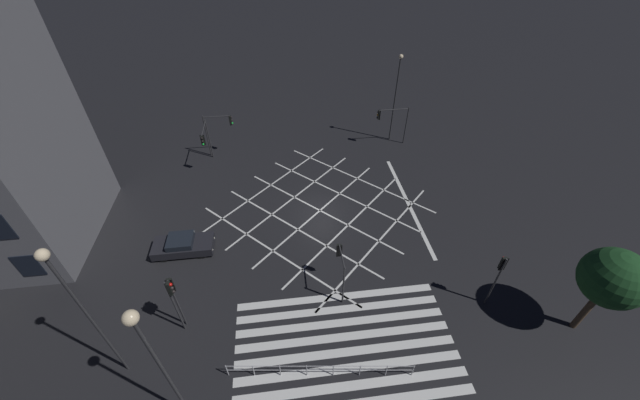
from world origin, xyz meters
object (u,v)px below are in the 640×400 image
(street_tree_near, at_px, (613,279))
(waiting_car, at_px, (183,245))
(traffic_light_sw_main, at_px, (173,297))
(street_lamp_far, at_px, (74,297))
(traffic_light_ne_main, at_px, (391,118))
(traffic_light_nw_main, at_px, (220,126))
(traffic_light_se_cross, at_px, (499,272))
(traffic_light_median_south, at_px, (341,262))
(street_lamp_west, at_px, (396,89))
(traffic_light_nw_cross, at_px, (205,138))
(traffic_light_sw_cross, at_px, (174,293))
(street_lamp_east, at_px, (150,349))

(street_tree_near, relative_size, waiting_car, 1.47)
(traffic_light_sw_main, bearing_deg, street_lamp_far, -143.92)
(traffic_light_ne_main, height_order, street_lamp_far, street_lamp_far)
(traffic_light_sw_main, relative_size, street_tree_near, 0.71)
(traffic_light_nw_main, xyz_separation_m, waiting_car, (-1.88, -12.47, -2.50))
(waiting_car, bearing_deg, traffic_light_se_cross, -19.04)
(traffic_light_median_south, bearing_deg, traffic_light_nw_main, 26.79)
(traffic_light_nw_main, bearing_deg, street_lamp_west, 2.72)
(traffic_light_ne_main, bearing_deg, traffic_light_nw_cross, 5.61)
(traffic_light_sw_cross, height_order, traffic_light_median_south, traffic_light_sw_cross)
(street_tree_near, bearing_deg, traffic_light_median_south, 161.49)
(traffic_light_nw_cross, relative_size, street_lamp_east, 0.45)
(traffic_light_nw_cross, height_order, street_lamp_west, street_lamp_west)
(traffic_light_sw_cross, bearing_deg, traffic_light_sw_main, -172.32)
(street_lamp_far, bearing_deg, traffic_light_nw_cross, 82.65)
(traffic_light_ne_main, relative_size, street_lamp_west, 0.46)
(street_lamp_west, bearing_deg, waiting_car, -144.59)
(street_lamp_east, bearing_deg, traffic_light_sw_main, 101.13)
(traffic_light_sw_cross, bearing_deg, street_lamp_far, 131.45)
(traffic_light_sw_main, bearing_deg, traffic_light_median_south, 10.56)
(traffic_light_sw_cross, relative_size, street_lamp_far, 0.44)
(traffic_light_se_cross, relative_size, traffic_light_median_south, 1.22)
(street_tree_near, distance_m, waiting_car, 25.49)
(traffic_light_median_south, relative_size, street_lamp_far, 0.36)
(street_lamp_west, relative_size, waiting_car, 2.08)
(traffic_light_ne_main, bearing_deg, traffic_light_nw_main, -0.45)
(traffic_light_nw_main, height_order, street_tree_near, street_tree_near)
(traffic_light_sw_cross, relative_size, traffic_light_sw_main, 0.94)
(traffic_light_nw_main, xyz_separation_m, street_tree_near, (21.71, -21.32, 1.39))
(street_lamp_east, relative_size, street_lamp_west, 1.03)
(traffic_light_median_south, distance_m, street_lamp_far, 13.27)
(traffic_light_median_south, xyz_separation_m, street_lamp_west, (8.25, 17.70, 2.96))
(traffic_light_sw_cross, xyz_separation_m, street_tree_near, (22.56, -3.05, 1.54))
(traffic_light_se_cross, height_order, traffic_light_ne_main, traffic_light_se_cross)
(traffic_light_sw_main, xyz_separation_m, street_tree_near, (22.51, -2.67, 1.38))
(traffic_light_median_south, distance_m, street_lamp_west, 19.76)
(street_lamp_west, bearing_deg, traffic_light_sw_main, -132.13)
(traffic_light_sw_main, bearing_deg, waiting_car, 99.89)
(traffic_light_nw_main, distance_m, waiting_car, 12.86)
(traffic_light_nw_main, relative_size, street_lamp_west, 0.49)
(traffic_light_nw_main, relative_size, street_lamp_far, 0.45)
(traffic_light_sw_cross, bearing_deg, street_lamp_east, -169.12)
(traffic_light_nw_cross, bearing_deg, street_lamp_east, 3.32)
(traffic_light_nw_main, height_order, waiting_car, traffic_light_nw_main)
(traffic_light_ne_main, distance_m, waiting_car, 22.12)
(traffic_light_nw_cross, relative_size, traffic_light_nw_main, 0.94)
(street_tree_near, bearing_deg, waiting_car, 159.44)
(traffic_light_median_south, xyz_separation_m, waiting_car, (-10.41, 4.44, -1.86))
(traffic_light_se_cross, distance_m, street_lamp_far, 21.21)
(traffic_light_nw_cross, bearing_deg, waiting_car, -4.08)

